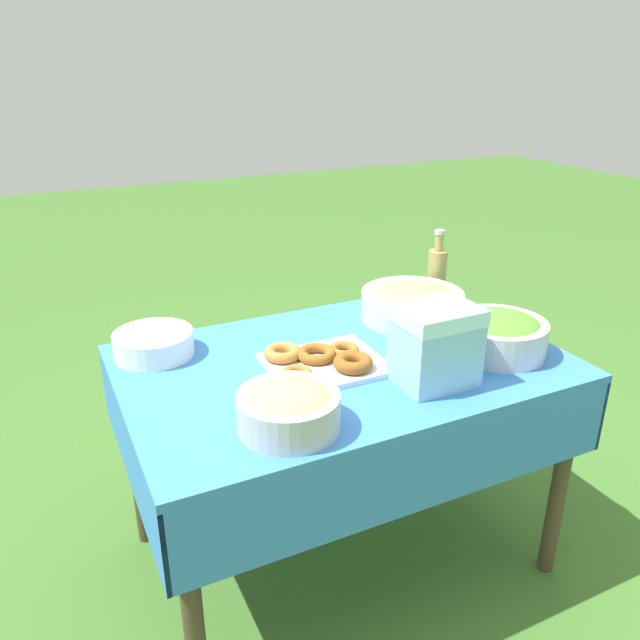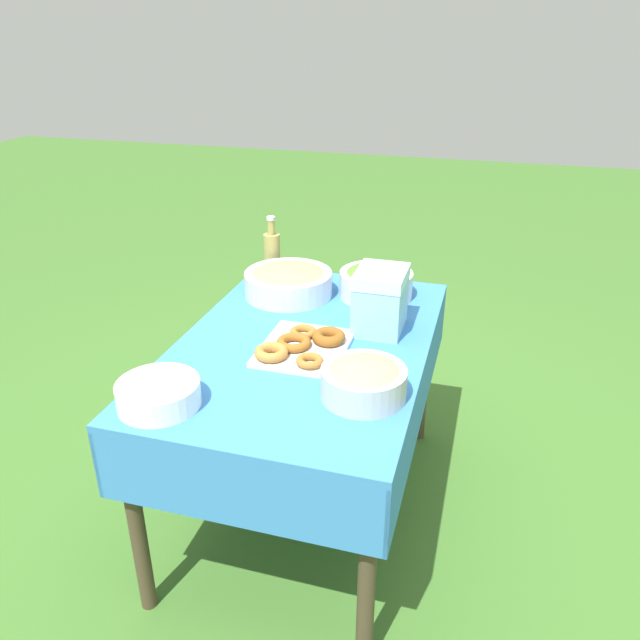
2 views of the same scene
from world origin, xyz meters
TOP-DOWN VIEW (x-y plane):
  - ground_plane at (0.00, 0.00)m, footprint 14.00×14.00m
  - picnic_table at (0.00, 0.00)m, footprint 1.26×0.82m
  - salad_bowl at (0.44, -0.15)m, footprint 0.28×0.28m
  - pasta_bowl at (-0.28, -0.27)m, footprint 0.25×0.25m
  - donut_platter at (-0.07, -0.02)m, footprint 0.34×0.30m
  - plate_stack at (-0.49, 0.27)m, footprint 0.23×0.23m
  - olive_oil_bottle at (0.55, 0.32)m, footprint 0.07×0.07m
  - bread_bowl at (0.36, 0.18)m, footprint 0.34×0.34m
  - cooler_box at (0.16, -0.22)m, footprint 0.21×0.17m

SIDE VIEW (x-z plane):
  - ground_plane at x=0.00m, z-range 0.00..0.00m
  - picnic_table at x=0.00m, z-range 0.26..0.98m
  - donut_platter at x=-0.07m, z-range 0.72..0.77m
  - plate_stack at x=-0.49m, z-range 0.72..0.79m
  - pasta_bowl at x=-0.28m, z-range 0.72..0.83m
  - bread_bowl at x=0.36m, z-range 0.72..0.84m
  - salad_bowl at x=0.44m, z-range 0.72..0.85m
  - olive_oil_bottle at x=0.55m, z-range 0.69..0.95m
  - cooler_box at x=0.16m, z-range 0.72..0.94m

